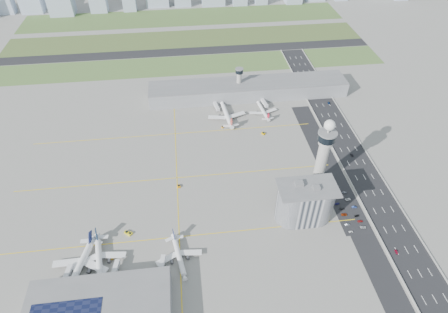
{
  "coord_description": "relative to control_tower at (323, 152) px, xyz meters",
  "views": [
    {
      "loc": [
        -27.93,
        -193.96,
        218.52
      ],
      "look_at": [
        0.0,
        35.0,
        15.0
      ],
      "focal_mm": 30.0,
      "sensor_mm": 36.0,
      "label": 1
    }
  ],
  "objects": [
    {
      "name": "jet_bridge_near_2",
      "position": [
        -125.0,
        -69.0,
        -32.19
      ],
      "size": [
        5.39,
        14.31,
        5.7
      ],
      "primitive_type": null,
      "rotation": [
        0.0,
        0.0,
        1.4
      ],
      "color": "silver",
      "rests_on": "ground"
    },
    {
      "name": "jet_bridge_near_1",
      "position": [
        -155.0,
        -69.0,
        -32.19
      ],
      "size": [
        5.39,
        14.31,
        5.7
      ],
      "primitive_type": null,
      "rotation": [
        0.0,
        0.0,
        1.4
      ],
      "color": "silver",
      "rests_on": "ground"
    },
    {
      "name": "car_lot_10",
      "position": [
        19.96,
        -18.72,
        -34.4
      ],
      "size": [
        4.84,
        2.73,
        1.27
      ],
      "primitive_type": "imported",
      "rotation": [
        0.0,
        0.0,
        1.71
      ],
      "color": "white",
      "rests_on": "ground"
    },
    {
      "name": "jet_bridge_far_1",
      "position": [
        -20.0,
        124.0,
        -32.19
      ],
      "size": [
        5.39,
        14.31,
        5.7
      ],
      "primitive_type": null,
      "rotation": [
        0.0,
        0.0,
        -1.4
      ],
      "color": "silver",
      "rests_on": "ground"
    },
    {
      "name": "tug_1",
      "position": [
        -157.65,
        -49.75,
        -34.12
      ],
      "size": [
        3.02,
        3.66,
        1.83
      ],
      "primitive_type": null,
      "rotation": [
        0.0,
        0.0,
        0.3
      ],
      "color": "orange",
      "rests_on": "ground"
    },
    {
      "name": "car_lot_6",
      "position": [
        21.01,
        -45.96,
        -34.43
      ],
      "size": [
        4.63,
        2.56,
        1.23
      ],
      "primitive_type": "imported",
      "rotation": [
        0.0,
        0.0,
        1.45
      ],
      "color": "#A8ACAF",
      "rests_on": "ground"
    },
    {
      "name": "airplane_near_b",
      "position": [
        -165.18,
        -52.69,
        -29.14
      ],
      "size": [
        42.43,
        47.59,
        11.8
      ],
      "primitive_type": null,
      "rotation": [
        0.0,
        0.0,
        -1.4
      ],
      "color": "white",
      "rests_on": "ground"
    },
    {
      "name": "ground",
      "position": [
        -72.0,
        -8.0,
        -35.04
      ],
      "size": [
        1000.0,
        1000.0,
        0.0
      ],
      "primitive_type": "plane",
      "color": "gray"
    },
    {
      "name": "tug_0",
      "position": [
        -149.16,
        -30.22,
        -34.07
      ],
      "size": [
        4.04,
        3.87,
        1.94
      ],
      "primitive_type": null,
      "rotation": [
        0.0,
        0.0,
        -2.24
      ],
      "color": "gold",
      "rests_on": "ground"
    },
    {
      "name": "control_tower",
      "position": [
        0.0,
        0.0,
        0.0
      ],
      "size": [
        14.0,
        14.0,
        64.5
      ],
      "color": "#ADAAA5",
      "rests_on": "ground"
    },
    {
      "name": "highway",
      "position": [
        43.0,
        -8.0,
        -34.99
      ],
      "size": [
        28.0,
        500.0,
        0.1
      ],
      "primitive_type": "cube",
      "color": "black",
      "rests_on": "ground"
    },
    {
      "name": "admin_building",
      "position": [
        -20.01,
        -30.0,
        -19.74
      ],
      "size": [
        42.0,
        24.0,
        33.5
      ],
      "color": "#B2B2B7",
      "rests_on": "ground"
    },
    {
      "name": "car_lot_11",
      "position": [
        20.01,
        -11.3,
        -34.48
      ],
      "size": [
        3.99,
        1.88,
        1.12
      ],
      "primitive_type": "imported",
      "rotation": [
        0.0,
        0.0,
        1.49
      ],
      "color": "gray",
      "rests_on": "ground"
    },
    {
      "name": "tug_2",
      "position": [
        -146.67,
        -31.77,
        -34.13
      ],
      "size": [
        3.76,
        3.75,
        1.83
      ],
      "primitive_type": null,
      "rotation": [
        0.0,
        0.0,
        2.35
      ],
      "color": "yellow",
      "rests_on": "ground"
    },
    {
      "name": "landside_road",
      "position": [
        18.0,
        -18.0,
        -35.0
      ],
      "size": [
        18.0,
        260.0,
        0.08
      ],
      "primitive_type": "cube",
      "color": "black",
      "rests_on": "ground"
    },
    {
      "name": "skyline_bldg_3",
      "position": [
        -324.58,
        423.35,
        -16.58
      ],
      "size": [
        32.3,
        25.84,
        36.93
      ],
      "primitive_type": "cube",
      "color": "#9EADC1",
      "rests_on": "ground"
    },
    {
      "name": "car_hw_0",
      "position": [
        35.14,
        -68.93,
        -34.42
      ],
      "size": [
        1.85,
        3.79,
        1.25
      ],
      "primitive_type": "imported",
      "rotation": [
        0.0,
        0.0,
        -0.11
      ],
      "color": "maroon",
      "rests_on": "ground"
    },
    {
      "name": "car_lot_7",
      "position": [
        21.04,
        -40.49,
        -34.46
      ],
      "size": [
        4.06,
        1.79,
        1.16
      ],
      "primitive_type": "imported",
      "rotation": [
        0.0,
        0.0,
        1.53
      ],
      "color": "maroon",
      "rests_on": "ground"
    },
    {
      "name": "grass_strip_1",
      "position": [
        -92.0,
        292.0,
        -35.0
      ],
      "size": [
        480.0,
        60.0,
        0.08
      ],
      "primitive_type": "cube",
      "color": "#46582A",
      "rests_on": "ground"
    },
    {
      "name": "car_lot_3",
      "position": [
        12.1,
        -27.26,
        -34.48
      ],
      "size": [
        3.87,
        1.6,
        1.12
      ],
      "primitive_type": "imported",
      "rotation": [
        0.0,
        0.0,
        1.58
      ],
      "color": "#26272A",
      "rests_on": "ground"
    },
    {
      "name": "car_lot_0",
      "position": [
        10.59,
        -48.76,
        -34.48
      ],
      "size": [
        3.34,
        1.45,
        1.12
      ],
      "primitive_type": "imported",
      "rotation": [
        0.0,
        0.0,
        1.61
      ],
      "color": "white",
      "rests_on": "ground"
    },
    {
      "name": "tug_3",
      "position": [
        -110.76,
        11.44,
        -34.11
      ],
      "size": [
        2.94,
        3.65,
        1.86
      ],
      "primitive_type": null,
      "rotation": [
        0.0,
        0.0,
        -2.88
      ],
      "color": "#CC7E09",
      "rests_on": "ground"
    },
    {
      "name": "near_terminal",
      "position": [
        -160.07,
        -90.02,
        -28.62
      ],
      "size": [
        84.0,
        42.0,
        13.0
      ],
      "color": "gray",
      "rests_on": "ground"
    },
    {
      "name": "airplane_near_c",
      "position": [
        -112.38,
        -56.64,
        -29.81
      ],
      "size": [
        38.15,
        42.62,
        10.47
      ],
      "primitive_type": null,
      "rotation": [
        0.0,
        0.0,
        -1.38
      ],
      "color": "white",
      "rests_on": "ground"
    },
    {
      "name": "car_lot_8",
      "position": [
        20.56,
        -35.24,
        -34.41
      ],
      "size": [
        3.88,
        1.96,
        1.27
      ],
      "primitive_type": "imported",
      "rotation": [
        0.0,
        0.0,
        1.7
      ],
      "color": "black",
      "rests_on": "ground"
    },
    {
      "name": "terminal_pier",
      "position": [
        -32.0,
        140.0,
        -27.14
      ],
      "size": [
        210.0,
        32.0,
        15.8
      ],
      "color": "gray",
      "rests_on": "ground"
    },
    {
      "name": "airplane_far_a",
      "position": [
        -60.19,
        102.4,
        -28.75
      ],
      "size": [
        42.39,
        48.44,
        12.58
      ],
      "primitive_type": null,
      "rotation": [
        0.0,
        0.0,
        1.67
      ],
      "color": "white",
      "rests_on": "ground"
    },
    {
      "name": "jet_bridge_near_0",
      "position": [
        -185.0,
        -69.0,
        -32.19
      ],
      "size": [
        5.39,
        14.31,
        5.7
      ],
      "primitive_type": null,
      "rotation": [
        0.0,
        0.0,
        1.4
      ],
      "color": "silver",
      "rests_on": "ground"
    },
    {
      "name": "grass_strip_2",
      "position": [
        -92.0,
        372.0,
        -35.0
      ],
      "size": [
        480.0,
        70.0,
        0.08
      ],
      "primitive_type": "cube",
      "color": "#4D6932",
      "rests_on": "ground"
    },
    {
      "name": "taxiway_line_v",
      "position": [
        -112.0,
        22.0,
        -35.04
      ],
      "size": [
        0.6,
        260.0,
        0.01
      ],
      "primitive_type": "cube",
      "color": "yellow",
      "rests_on": "ground"
    },
    {
      "name": "skyline_bldg_2",
      "position": [
        -363.25,
        422.16,
        -21.65
      ],
      "size": [
        22.81,
        18.25,
        26.79
      ],
      "primitive_type": "cube",
      "color": "#9EADC1",
      "rests_on": "ground"
    },
    {
      "name": "car_hw_4",
      "position": [
        34.98,
        170.81,
        -34.41
      ],
      "size": [
        1.78,
        3.82,
        1.27
      ],
      "primitive_type": "imported",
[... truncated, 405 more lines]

